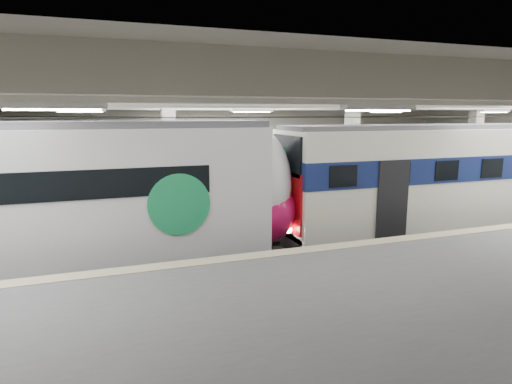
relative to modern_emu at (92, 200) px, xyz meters
name	(u,v)px	position (x,y,z in m)	size (l,w,h in m)	color
station_hall	(292,167)	(5.75, -1.74, 0.98)	(36.00, 24.00, 5.75)	black
modern_emu	(92,200)	(0.00, 0.00, 0.00)	(14.37, 2.97, 4.61)	white
older_rer	(439,178)	(12.95, 0.00, 0.05)	(13.35, 2.95, 4.41)	white
far_train	(64,175)	(-1.20, 5.50, 0.08)	(14.33, 3.41, 4.53)	white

